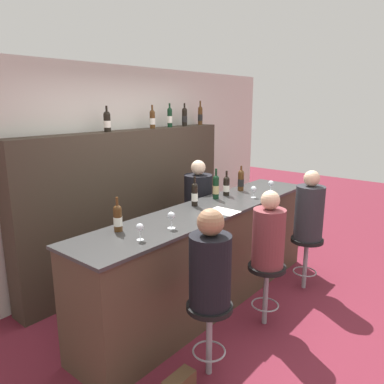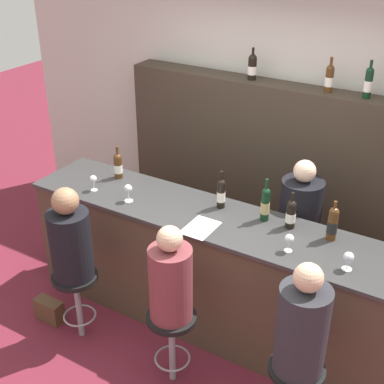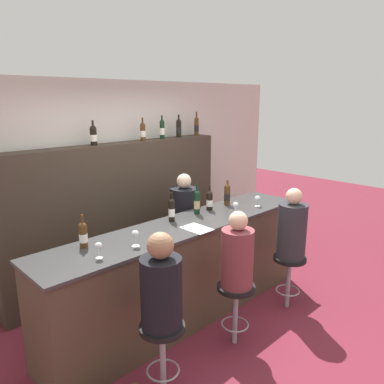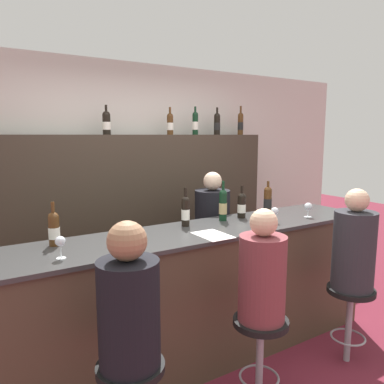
% 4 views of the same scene
% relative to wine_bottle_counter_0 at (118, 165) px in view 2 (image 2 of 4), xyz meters
% --- Properties ---
extents(ground_plane, '(16.00, 16.00, 0.00)m').
position_rel_wine_bottle_counter_0_xyz_m(ground_plane, '(1.08, -0.47, -1.21)').
color(ground_plane, maroon).
extents(wall_back, '(6.40, 0.05, 2.60)m').
position_rel_wine_bottle_counter_0_xyz_m(wall_back, '(1.08, 1.28, 0.09)').
color(wall_back, beige).
rests_on(wall_back, ground_plane).
extents(bar_counter, '(3.31, 0.66, 1.09)m').
position_rel_wine_bottle_counter_0_xyz_m(bar_counter, '(1.08, -0.16, -0.66)').
color(bar_counter, '#473828').
rests_on(bar_counter, ground_plane).
extents(back_bar_cabinet, '(3.10, 0.28, 1.83)m').
position_rel_wine_bottle_counter_0_xyz_m(back_bar_cabinet, '(1.08, 1.06, -0.29)').
color(back_bar_cabinet, '#382D23').
rests_on(back_bar_cabinet, ground_plane).
extents(wine_bottle_counter_0, '(0.08, 0.08, 0.30)m').
position_rel_wine_bottle_counter_0_xyz_m(wine_bottle_counter_0, '(0.00, 0.00, 0.00)').
color(wine_bottle_counter_0, '#4C2D14').
rests_on(wine_bottle_counter_0, bar_counter).
extents(wine_bottle_counter_1, '(0.07, 0.07, 0.32)m').
position_rel_wine_bottle_counter_0_xyz_m(wine_bottle_counter_1, '(1.04, 0.00, 0.01)').
color(wine_bottle_counter_1, black).
rests_on(wine_bottle_counter_1, bar_counter).
extents(wine_bottle_counter_2, '(0.07, 0.07, 0.35)m').
position_rel_wine_bottle_counter_0_xyz_m(wine_bottle_counter_2, '(1.42, 0.00, 0.02)').
color(wine_bottle_counter_2, black).
rests_on(wine_bottle_counter_2, bar_counter).
extents(wine_bottle_counter_3, '(0.08, 0.08, 0.29)m').
position_rel_wine_bottle_counter_0_xyz_m(wine_bottle_counter_3, '(1.63, 0.00, -0.00)').
color(wine_bottle_counter_3, black).
rests_on(wine_bottle_counter_3, bar_counter).
extents(wine_bottle_counter_4, '(0.08, 0.08, 0.31)m').
position_rel_wine_bottle_counter_0_xyz_m(wine_bottle_counter_4, '(1.94, 0.00, 0.01)').
color(wine_bottle_counter_4, '#4C2D14').
rests_on(wine_bottle_counter_4, bar_counter).
extents(wine_bottle_backbar_0, '(0.08, 0.08, 0.29)m').
position_rel_wine_bottle_counter_0_xyz_m(wine_bottle_backbar_0, '(0.76, 1.06, 0.74)').
color(wine_bottle_backbar_0, black).
rests_on(wine_bottle_backbar_0, back_bar_cabinet).
extents(wine_bottle_backbar_1, '(0.07, 0.07, 0.30)m').
position_rel_wine_bottle_counter_0_xyz_m(wine_bottle_backbar_1, '(1.48, 1.06, 0.75)').
color(wine_bottle_backbar_1, '#4C2D14').
rests_on(wine_bottle_backbar_1, back_bar_cabinet).
extents(wine_bottle_backbar_2, '(0.07, 0.07, 0.31)m').
position_rel_wine_bottle_counter_0_xyz_m(wine_bottle_backbar_2, '(1.80, 1.06, 0.76)').
color(wine_bottle_backbar_2, black).
rests_on(wine_bottle_backbar_2, back_bar_cabinet).
extents(wine_glass_0, '(0.06, 0.06, 0.14)m').
position_rel_wine_bottle_counter_0_xyz_m(wine_glass_0, '(-0.03, -0.30, -0.02)').
color(wine_glass_0, silver).
rests_on(wine_glass_0, bar_counter).
extents(wine_glass_1, '(0.07, 0.07, 0.15)m').
position_rel_wine_bottle_counter_0_xyz_m(wine_glass_1, '(0.34, -0.30, -0.01)').
color(wine_glass_1, silver).
rests_on(wine_glass_1, bar_counter).
extents(wine_glass_2, '(0.07, 0.07, 0.13)m').
position_rel_wine_bottle_counter_0_xyz_m(wine_glass_2, '(1.74, -0.30, -0.02)').
color(wine_glass_2, silver).
rests_on(wine_glass_2, bar_counter).
extents(wine_glass_3, '(0.07, 0.07, 0.13)m').
position_rel_wine_bottle_counter_0_xyz_m(wine_glass_3, '(2.16, -0.30, -0.03)').
color(wine_glass_3, silver).
rests_on(wine_glass_3, bar_counter).
extents(tasting_menu, '(0.21, 0.30, 0.00)m').
position_rel_wine_bottle_counter_0_xyz_m(tasting_menu, '(1.06, -0.36, -0.12)').
color(tasting_menu, white).
rests_on(tasting_menu, bar_counter).
extents(bar_stool_left, '(0.37, 0.37, 0.62)m').
position_rel_wine_bottle_counter_0_xyz_m(bar_stool_left, '(0.18, -0.85, -0.72)').
color(bar_stool_left, gray).
rests_on(bar_stool_left, ground_plane).
extents(guest_seated_left, '(0.33, 0.33, 0.78)m').
position_rel_wine_bottle_counter_0_xyz_m(guest_seated_left, '(0.18, -0.85, -0.25)').
color(guest_seated_left, black).
rests_on(guest_seated_left, bar_stool_left).
extents(bar_stool_middle, '(0.37, 0.37, 0.62)m').
position_rel_wine_bottle_counter_0_xyz_m(bar_stool_middle, '(1.10, -0.85, -0.72)').
color(bar_stool_middle, gray).
rests_on(bar_stool_middle, ground_plane).
extents(guest_seated_middle, '(0.31, 0.31, 0.75)m').
position_rel_wine_bottle_counter_0_xyz_m(guest_seated_middle, '(1.10, -0.85, -0.26)').
color(guest_seated_middle, brown).
rests_on(guest_seated_middle, bar_stool_middle).
extents(bar_stool_right, '(0.37, 0.37, 0.62)m').
position_rel_wine_bottle_counter_0_xyz_m(bar_stool_right, '(2.06, -0.85, -0.72)').
color(bar_stool_right, gray).
rests_on(bar_stool_right, ground_plane).
extents(guest_seated_right, '(0.32, 0.32, 0.80)m').
position_rel_wine_bottle_counter_0_xyz_m(guest_seated_right, '(2.06, -0.85, -0.24)').
color(guest_seated_right, '#28282D').
rests_on(guest_seated_right, bar_stool_right).
extents(bartender, '(0.35, 0.35, 1.48)m').
position_rel_wine_bottle_counter_0_xyz_m(bartender, '(1.57, 0.38, -0.53)').
color(bartender, black).
rests_on(bartender, ground_plane).
extents(handbag, '(0.26, 0.12, 0.20)m').
position_rel_wine_bottle_counter_0_xyz_m(handbag, '(-0.18, -0.85, -1.11)').
color(handbag, '#513823').
rests_on(handbag, ground_plane).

